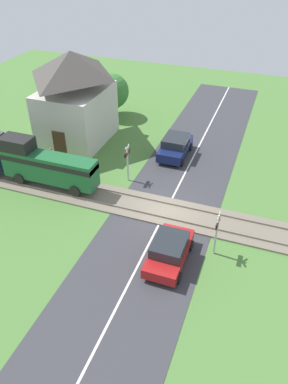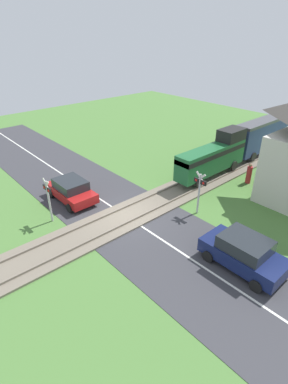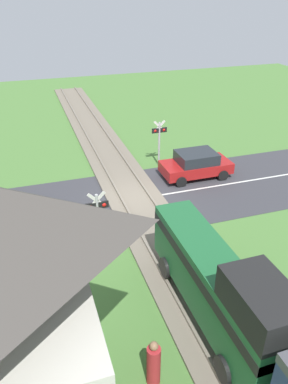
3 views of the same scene
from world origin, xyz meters
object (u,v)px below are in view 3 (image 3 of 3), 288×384
at_px(car_near_crossing, 196,164).
at_px(pedestrian_by_station, 154,364).
at_px(crossing_signal_east_approach, 98,214).
at_px(crossing_signal_west_approach, 159,137).

xyz_separation_m(car_near_crossing, pedestrian_by_station, (6.43, 11.11, -0.07)).
xyz_separation_m(car_near_crossing, crossing_signal_east_approach, (6.59, 5.04, 1.02)).
bearing_deg(crossing_signal_east_approach, car_near_crossing, -142.61).
distance_m(car_near_crossing, pedestrian_by_station, 12.83).
distance_m(car_near_crossing, crossing_signal_west_approach, 2.77).
xyz_separation_m(crossing_signal_west_approach, pedestrian_by_station, (5.01, 13.27, -1.09)).
relative_size(crossing_signal_east_approach, pedestrian_by_station, 1.81).
distance_m(crossing_signal_west_approach, pedestrian_by_station, 14.22).
bearing_deg(pedestrian_by_station, car_near_crossing, -120.05).
bearing_deg(crossing_signal_west_approach, pedestrian_by_station, 69.31).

